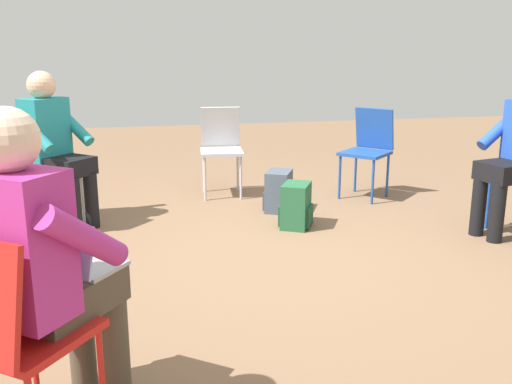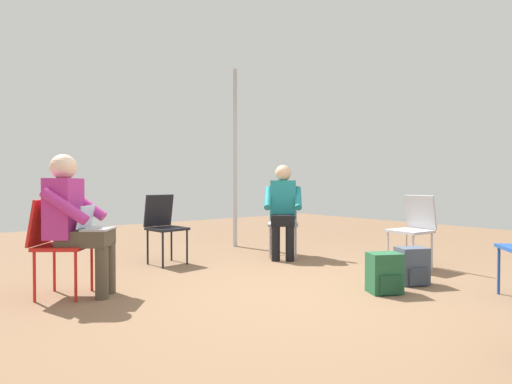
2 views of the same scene
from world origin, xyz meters
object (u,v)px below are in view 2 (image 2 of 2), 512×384
at_px(person_in_teal, 283,206).
at_px(backpack_near_laptop_user, 412,268).
at_px(chair_west, 164,223).
at_px(chair_north, 414,226).
at_px(chair_southwest, 56,240).
at_px(backpack_by_empty_chair, 384,275).
at_px(person_with_laptop, 75,217).
at_px(chair_northwest, 283,219).

relative_size(person_in_teal, backpack_near_laptop_user, 3.44).
distance_m(chair_west, person_in_teal, 1.56).
relative_size(chair_west, backpack_near_laptop_user, 2.36).
relative_size(chair_north, person_in_teal, 0.69).
relative_size(chair_north, chair_southwest, 1.00).
bearing_deg(backpack_by_empty_chair, person_with_laptop, -126.02).
bearing_deg(chair_west, chair_northwest, 155.88).
distance_m(chair_southwest, backpack_by_empty_chair, 2.92).
relative_size(chair_southwest, person_with_laptop, 0.69).
height_order(person_with_laptop, person_in_teal, same).
xyz_separation_m(chair_southwest, backpack_by_empty_chair, (1.71, 2.35, -0.34)).
bearing_deg(chair_west, chair_north, 129.79).
relative_size(chair_west, backpack_by_empty_chair, 2.36).
relative_size(chair_west, person_in_teal, 0.69).
bearing_deg(chair_northwest, person_in_teal, 90.00).
height_order(chair_west, backpack_near_laptop_user, chair_west).
xyz_separation_m(chair_west, person_with_laptop, (0.85, -1.24, 0.20)).
height_order(chair_northwest, person_with_laptop, person_with_laptop).
bearing_deg(person_with_laptop, person_in_teal, 132.58).
xyz_separation_m(chair_northwest, backpack_by_empty_chair, (1.98, -0.57, -0.34)).
distance_m(chair_west, person_with_laptop, 1.51).
bearing_deg(chair_north, chair_west, 52.41).
bearing_deg(chair_northwest, chair_west, 25.37).
xyz_separation_m(chair_west, person_in_teal, (0.60, 1.43, 0.20)).
height_order(chair_northwest, person_in_teal, person_in_teal).
height_order(chair_southwest, person_in_teal, person_in_teal).
relative_size(person_with_laptop, backpack_by_empty_chair, 3.44).
height_order(chair_north, person_with_laptop, person_with_laptop).
height_order(person_in_teal, backpack_near_laptop_user, person_in_teal).
distance_m(chair_west, backpack_by_empty_chair, 2.67).
bearing_deg(person_in_teal, chair_southwest, 45.62).
bearing_deg(chair_west, person_with_laptop, 27.69).
bearing_deg(chair_north, person_in_teal, 32.89).
height_order(chair_southwest, backpack_near_laptop_user, chair_southwest).
distance_m(chair_north, person_in_teal, 1.64).
xyz_separation_m(chair_west, chair_southwest, (0.75, -1.37, 0.00)).
bearing_deg(person_in_teal, chair_northwest, -90.00).
bearing_deg(backpack_near_laptop_user, person_with_laptop, -120.58).
relative_size(chair_northwest, backpack_near_laptop_user, 2.36).
height_order(person_with_laptop, backpack_by_empty_chair, person_with_laptop).
distance_m(chair_west, chair_northwest, 1.62).
height_order(chair_northwest, backpack_by_empty_chair, chair_northwest).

